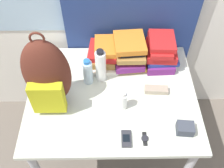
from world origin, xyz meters
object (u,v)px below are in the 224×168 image
at_px(sports_bottle, 101,66).
at_px(sunglasses_case, 156,90).
at_px(book_stack_center, 129,52).
at_px(wristwatch, 145,139).
at_px(book_stack_left, 104,54).
at_px(cell_phone, 126,139).
at_px(backpack, 47,76).
at_px(water_bottle, 88,72).
at_px(book_stack_right, 160,52).
at_px(sunscreen_bottle, 123,101).
at_px(camera_pouch, 185,128).

height_order(sports_bottle, sunglasses_case, sports_bottle).
xyz_separation_m(book_stack_center, wristwatch, (0.06, -0.62, -0.10)).
xyz_separation_m(sports_bottle, sunglasses_case, (0.36, -0.12, -0.11)).
bearing_deg(sports_bottle, book_stack_left, 82.00).
xyz_separation_m(book_stack_center, cell_phone, (-0.05, -0.62, -0.09)).
bearing_deg(backpack, sports_bottle, 31.04).
distance_m(sports_bottle, wristwatch, 0.54).
xyz_separation_m(backpack, book_stack_left, (0.32, 0.34, -0.16)).
xyz_separation_m(water_bottle, cell_phone, (0.23, -0.44, -0.09)).
height_order(book_stack_center, water_bottle, book_stack_center).
distance_m(backpack, cell_phone, 0.58).
bearing_deg(cell_phone, sunglasses_case, 58.33).
height_order(book_stack_left, book_stack_center, book_stack_center).
distance_m(book_stack_right, sunscreen_bottle, 0.48).
height_order(book_stack_left, water_bottle, water_bottle).
relative_size(backpack, sunglasses_case, 3.58).
relative_size(book_stack_left, cell_phone, 2.63).
height_order(sports_bottle, cell_phone, sports_bottle).
relative_size(book_stack_left, book_stack_right, 1.00).
distance_m(sports_bottle, cell_phone, 0.50).
bearing_deg(book_stack_center, backpack, -145.91).
height_order(book_stack_left, sunglasses_case, book_stack_left).
height_order(book_stack_right, water_bottle, book_stack_right).
relative_size(water_bottle, sunglasses_case, 1.32).
distance_m(water_bottle, camera_pouch, 0.70).
xyz_separation_m(backpack, sunglasses_case, (0.66, 0.06, -0.22)).
relative_size(backpack, water_bottle, 2.72).
bearing_deg(cell_phone, camera_pouch, 8.30).
height_order(cell_phone, camera_pouch, camera_pouch).
relative_size(book_stack_right, water_bottle, 1.39).
bearing_deg(sunglasses_case, sports_bottle, 161.55).
bearing_deg(backpack, book_stack_center, 34.09).
bearing_deg(sunscreen_bottle, book_stack_left, 105.90).
bearing_deg(water_bottle, wristwatch, -52.12).
xyz_separation_m(book_stack_center, water_bottle, (-0.28, -0.18, -0.01)).
relative_size(sports_bottle, wristwatch, 2.94).
distance_m(sunscreen_bottle, sunglasses_case, 0.26).
bearing_deg(sports_bottle, sunscreen_bottle, -60.56).
relative_size(backpack, cell_phone, 5.14).
bearing_deg(book_stack_right, sports_bottle, -159.66).
xyz_separation_m(water_bottle, sports_bottle, (0.09, 0.03, 0.03)).
relative_size(book_stack_left, sports_bottle, 1.08).
bearing_deg(sports_bottle, backpack, -148.96).
height_order(book_stack_left, camera_pouch, book_stack_left).
distance_m(backpack, book_stack_center, 0.62).
bearing_deg(sports_bottle, cell_phone, -72.31).
relative_size(backpack, camera_pouch, 5.19).
xyz_separation_m(cell_phone, wristwatch, (0.11, 0.00, -0.00)).
relative_size(book_stack_left, camera_pouch, 2.65).
distance_m(camera_pouch, wristwatch, 0.24).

